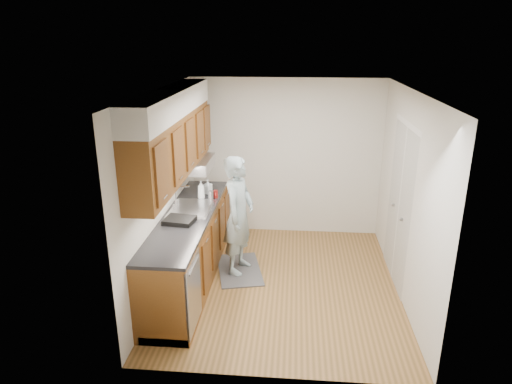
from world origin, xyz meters
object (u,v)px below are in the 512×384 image
steel_can (211,195)px  dish_rack (179,220)px  soap_bottle_a (201,190)px  soap_bottle_b (208,186)px  soda_can (216,194)px  person (239,208)px

steel_can → dish_rack: size_ratio=0.36×
soap_bottle_a → dish_rack: bearing=-96.4°
soap_bottle_b → dish_rack: soap_bottle_b is taller
soap_bottle_b → soda_can: (0.14, -0.18, -0.05)m
soap_bottle_a → soap_bottle_b: bearing=77.7°
soap_bottle_a → soap_bottle_b: 0.24m
person → steel_can: person is taller
soda_can → dish_rack: 0.96m
person → soap_bottle_b: size_ratio=8.79×
soda_can → steel_can: bearing=-124.7°
steel_can → dish_rack: 0.87m
soap_bottle_b → dish_rack: 1.11m
soap_bottle_b → steel_can: bearing=-71.5°
steel_can → soap_bottle_a: bearing=167.9°
soap_bottle_b → person: bearing=-45.5°
soda_can → steel_can: steel_can is taller
soda_can → steel_can: (-0.06, -0.08, 0.01)m
steel_can → dish_rack: steel_can is taller
person → steel_can: size_ratio=14.38×
dish_rack → soap_bottle_b: bearing=90.4°
person → soap_bottle_b: person is taller
soda_can → person: bearing=-42.7°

